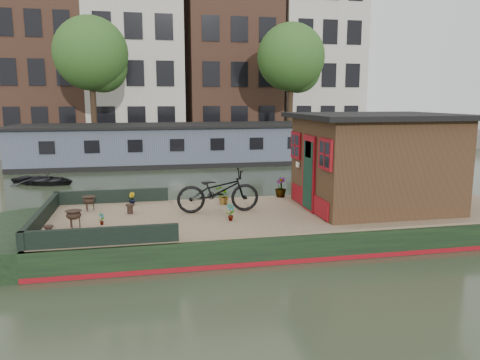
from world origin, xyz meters
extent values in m
plane|color=#2A3220|center=(0.00, 0.00, 0.00)|extent=(120.00, 120.00, 0.00)
cube|color=black|center=(0.00, 0.00, 0.30)|extent=(12.00, 4.00, 0.60)
cylinder|color=black|center=(-6.00, 0.00, 0.30)|extent=(4.00, 4.00, 0.60)
cube|color=maroon|center=(0.00, 0.00, 0.06)|extent=(12.02, 4.02, 0.10)
cube|color=#8F7258|center=(0.00, 0.00, 0.62)|extent=(11.80, 3.80, 0.05)
cube|color=black|center=(-5.92, 0.00, 0.82)|extent=(0.12, 4.00, 0.35)
cube|color=black|center=(-4.50, 1.92, 0.82)|extent=(3.00, 0.12, 0.35)
cube|color=black|center=(-4.50, -1.92, 0.82)|extent=(3.00, 0.12, 0.35)
cube|color=black|center=(2.20, 0.00, 1.80)|extent=(3.50, 3.00, 2.30)
cube|color=black|center=(2.20, 0.00, 3.01)|extent=(4.00, 3.50, 0.12)
cube|color=maroon|center=(0.42, 0.00, 1.60)|extent=(0.06, 0.80, 1.90)
cube|color=black|center=(0.40, 0.00, 1.55)|extent=(0.04, 0.64, 1.70)
cube|color=maroon|center=(0.42, -1.05, 2.20)|extent=(0.06, 0.72, 0.72)
cube|color=maroon|center=(0.42, 1.05, 2.20)|extent=(0.06, 0.72, 0.72)
imported|color=black|center=(-1.85, 0.28, 1.19)|extent=(2.05, 0.74, 1.07)
imported|color=#A0652D|center=(-1.70, -0.62, 0.85)|extent=(0.25, 0.20, 0.41)
imported|color=brown|center=(-3.97, 1.52, 0.82)|extent=(0.23, 0.24, 0.34)
imported|color=brown|center=(-1.58, 1.10, 0.88)|extent=(0.52, 0.49, 0.46)
imported|color=maroon|center=(0.20, 1.70, 0.93)|extent=(0.43, 0.43, 0.56)
imported|color=brown|center=(-4.60, -0.40, 0.79)|extent=(0.18, 0.18, 0.28)
cylinder|color=black|center=(-4.00, 0.54, 0.77)|extent=(0.21, 0.21, 0.23)
cylinder|color=black|center=(-5.60, -1.06, 0.76)|extent=(0.19, 0.19, 0.22)
imported|color=black|center=(-7.65, 9.13, 0.28)|extent=(3.29, 2.97, 0.56)
cube|color=#464C5D|center=(0.00, 14.00, 1.00)|extent=(20.00, 4.00, 2.00)
cube|color=black|center=(0.00, 14.00, 2.05)|extent=(20.40, 4.40, 0.12)
cube|color=black|center=(0.00, 14.00, 0.12)|extent=(20.00, 4.05, 0.24)
cube|color=#47443F|center=(0.00, 20.50, 0.45)|extent=(60.00, 6.00, 0.90)
cube|color=brown|center=(-10.50, 27.50, 7.50)|extent=(6.00, 8.00, 15.00)
cube|color=#B7B2A3|center=(-4.00, 27.50, 8.25)|extent=(7.00, 8.00, 16.50)
cube|color=brown|center=(3.50, 27.50, 7.75)|extent=(7.00, 8.00, 15.50)
cube|color=#B7B2A3|center=(10.50, 27.50, 8.00)|extent=(6.50, 8.00, 16.00)
cylinder|color=#332316|center=(-6.50, 19.00, 2.90)|extent=(0.36, 0.36, 4.00)
sphere|color=#234517|center=(-6.50, 19.00, 6.10)|extent=(4.40, 4.40, 4.40)
sphere|color=#234517|center=(-5.90, 19.30, 5.30)|extent=(3.00, 3.00, 3.00)
cylinder|color=#332316|center=(6.00, 19.00, 2.90)|extent=(0.36, 0.36, 4.00)
sphere|color=#234517|center=(6.00, 19.00, 6.10)|extent=(4.40, 4.40, 4.40)
sphere|color=#234517|center=(6.60, 19.30, 5.30)|extent=(3.00, 3.00, 3.00)
camera|label=1|loc=(-3.63, -10.97, 3.45)|focal=35.00mm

